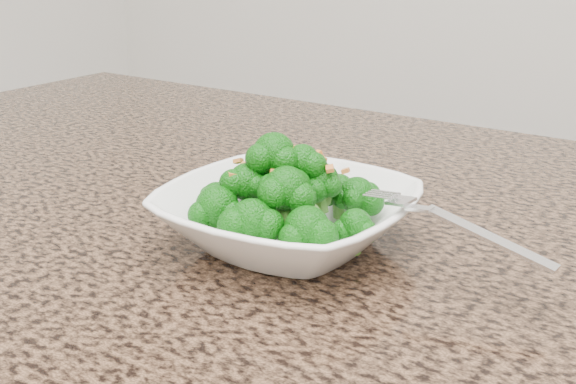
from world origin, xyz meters
The scene contains 5 objects.
granite_counter centered at (0.00, 0.30, 0.89)m, with size 1.64×1.04×0.03m, color brown.
bowl centered at (-0.03, 0.32, 0.93)m, with size 0.21×0.21×0.05m, color white.
broccoli_pile centered at (-0.03, 0.32, 0.98)m, with size 0.19×0.19×0.06m, color #0E630B, non-canonical shape.
garlic_topping centered at (-0.03, 0.32, 1.02)m, with size 0.11×0.11×0.01m, color orange, non-canonical shape.
fork centered at (0.09, 0.33, 0.96)m, with size 0.17×0.03×0.01m, color silver, non-canonical shape.
Camera 1 is at (0.30, -0.16, 1.16)m, focal length 45.00 mm.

